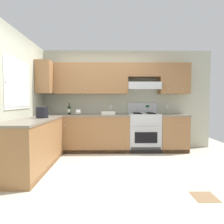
# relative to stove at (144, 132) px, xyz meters

# --- Properties ---
(ground_plane) EXTENTS (7.04, 7.04, 0.00)m
(ground_plane) POSITION_rel_stove_xyz_m (-1.01, -1.25, -0.48)
(ground_plane) COLOR beige
(floor_accent_tile) EXTENTS (0.30, 0.30, 0.01)m
(floor_accent_tile) POSITION_rel_stove_xyz_m (0.37, -2.38, -0.48)
(floor_accent_tile) COLOR olive
(floor_accent_tile) RESTS_ON ground_plane
(wall_back) EXTENTS (4.68, 0.57, 2.55)m
(wall_back) POSITION_rel_stove_xyz_m (-0.61, 0.27, 1.00)
(wall_back) COLOR #B7BAA3
(wall_back) RESTS_ON ground_plane
(wall_left) EXTENTS (0.47, 4.00, 2.55)m
(wall_left) POSITION_rel_stove_xyz_m (-2.60, -1.03, 0.87)
(wall_left) COLOR #B7BAA3
(wall_left) RESTS_ON ground_plane
(counter_back_run) EXTENTS (3.60, 0.65, 0.91)m
(counter_back_run) POSITION_rel_stove_xyz_m (-0.95, -0.01, -0.03)
(counter_back_run) COLOR olive
(counter_back_run) RESTS_ON ground_plane
(counter_left_run) EXTENTS (0.63, 1.91, 0.91)m
(counter_left_run) POSITION_rel_stove_xyz_m (-2.25, -1.26, -0.03)
(counter_left_run) COLOR olive
(counter_left_run) RESTS_ON ground_plane
(stove) EXTENTS (0.76, 0.62, 1.20)m
(stove) POSITION_rel_stove_xyz_m (0.00, 0.00, 0.00)
(stove) COLOR #B7BABC
(stove) RESTS_ON ground_plane
(wine_bottle) EXTENTS (0.08, 0.08, 0.31)m
(wine_bottle) POSITION_rel_stove_xyz_m (-1.85, -0.01, 0.56)
(wine_bottle) COLOR black
(wine_bottle) RESTS_ON counter_back_run
(bowl) EXTENTS (0.33, 0.23, 0.08)m
(bowl) POSITION_rel_stove_xyz_m (-0.89, -0.09, 0.46)
(bowl) COLOR white
(bowl) RESTS_ON counter_back_run
(bucket) EXTENTS (0.25, 0.25, 0.22)m
(bucket) POSITION_rel_stove_xyz_m (-2.18, -1.01, 0.55)
(bucket) COLOR black
(bucket) RESTS_ON counter_left_run
(paper_towel_roll) EXTENTS (0.11, 0.13, 0.13)m
(paper_towel_roll) POSITION_rel_stove_xyz_m (-1.61, -0.10, 0.50)
(paper_towel_roll) COLOR white
(paper_towel_roll) RESTS_ON counter_back_run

